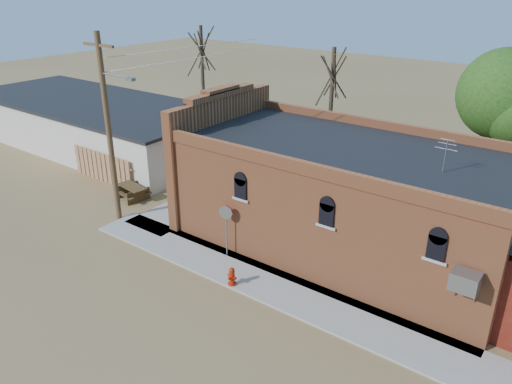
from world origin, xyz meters
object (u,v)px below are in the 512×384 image
Objects in this scene: utility_pole at (109,126)px; stop_sign at (226,217)px; picnic_table at (132,190)px; brick_bar at (338,196)px; trash_barrel at (212,199)px; fire_hydrant at (232,276)px.

utility_pole is 7.24m from stop_sign.
stop_sign reaches higher than picnic_table.
picnic_table is (-1.36, 2.00, -4.28)m from utility_pole.
utility_pole is 4.54× the size of picnic_table.
trash_barrel is (-6.94, -0.55, -1.84)m from brick_bar.
fire_hydrant is 7.32m from trash_barrel.
trash_barrel is at bearing 31.86° from picnic_table.
fire_hydrant is (-1.55, -5.50, -1.89)m from brick_bar.
brick_bar reaches higher than trash_barrel.
trash_barrel reaches higher than fire_hydrant.
stop_sign is 8.26m from picnic_table.
brick_bar is at bearing 97.07° from fire_hydrant.
brick_bar is at bearing 20.90° from picnic_table.
trash_barrel is at bearing -175.49° from brick_bar.
trash_barrel is (-3.78, 3.33, -1.39)m from stop_sign.
brick_bar is 8.28× the size of picnic_table.
utility_pole is 4.92m from picnic_table.
brick_bar is 5.02m from stop_sign.
fire_hydrant is 2.70m from stop_sign.
trash_barrel is 4.55m from picnic_table.
trash_barrel is (2.84, 3.75, -4.27)m from utility_pole.
fire_hydrant is at bearing -105.79° from brick_bar.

